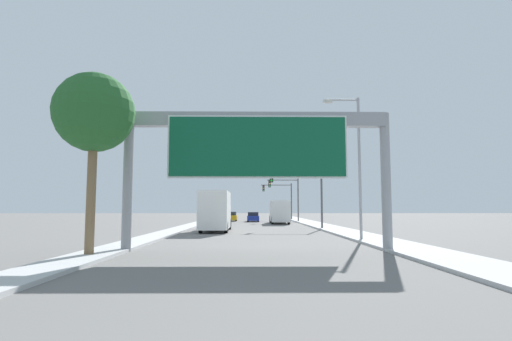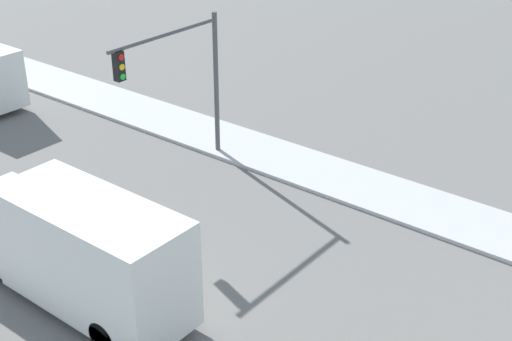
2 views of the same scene
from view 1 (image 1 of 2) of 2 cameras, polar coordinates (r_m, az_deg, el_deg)
The scene contains 12 objects.
sidewalk_right at distance 62.42m, azimuth 6.77°, elevation -7.18°, with size 3.00×120.00×0.15m.
median_strip_left at distance 62.28m, azimuth -7.16°, elevation -7.18°, with size 2.00×120.00×0.15m.
sign_gantry at distance 19.97m, azimuth 0.21°, elevation 3.78°, with size 13.38×0.73×6.93m.
car_mid_left at distance 61.45m, azimuth -0.42°, elevation -6.67°, with size 1.79×4.60×1.45m.
car_far_right at distance 64.34m, azimuth -3.57°, elevation -6.59°, with size 1.84×4.44×1.47m.
truck_box_primary at distance 36.44m, azimuth -5.75°, elevation -5.83°, with size 2.43×8.36×3.57m.
truck_box_secondary at distance 54.10m, azimuth 3.35°, elevation -5.93°, with size 2.37×8.51×3.04m.
traffic_light_near_intersection at distance 40.25m, azimuth 6.77°, elevation -2.38°, with size 5.56×0.32×6.07m.
traffic_light_mid_block at distance 60.17m, azimuth 4.64°, elevation -3.11°, with size 4.75×0.32×6.57m.
traffic_light_far_intersection at distance 70.10m, azimuth 3.67°, elevation -3.48°, with size 5.41×0.32×6.38m.
palm_tree_foreground at distance 19.37m, azimuth -22.11°, elevation 7.51°, with size 3.55×3.55×8.16m.
street_lamp_right at distance 27.19m, azimuth 14.01°, elevation 1.95°, with size 2.43×0.28×9.48m.
Camera 1 is at (-0.32, -1.86, 2.15)m, focal length 28.00 mm.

